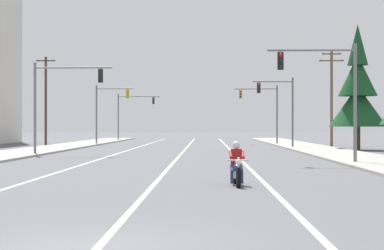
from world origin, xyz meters
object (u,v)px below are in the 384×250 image
Objects in this scene: utility_pole_left_far at (46,99)px; traffic_signal_near_left at (58,94)px; traffic_signal_mid_right at (281,103)px; utility_pole_right_far at (332,94)px; traffic_signal_far_right at (265,106)px; motorcycle_with_rider at (237,168)px; traffic_signal_near_right at (330,85)px; traffic_signal_mid_left at (107,106)px; conifer_tree_right_verge_far at (358,92)px; traffic_signal_far_left at (130,109)px.

traffic_signal_near_left is at bearing -75.28° from utility_pole_left_far.
traffic_signal_mid_right is 8.30m from utility_pole_right_far.
traffic_signal_mid_right is 11.77m from traffic_signal_far_right.
utility_pole_left_far is (-17.41, 48.05, 4.12)m from motorcycle_with_rider.
utility_pole_right_far is (11.11, 44.52, 4.43)m from motorcycle_with_rider.
traffic_signal_mid_right is at bearing 89.37° from traffic_signal_near_right.
traffic_signal_near_left is 26.25m from traffic_signal_mid_left.
motorcycle_with_rider is 38.93m from traffic_signal_mid_right.
conifer_tree_right_verge_far is (5.73, -4.31, 0.69)m from traffic_signal_mid_right.
motorcycle_with_rider is 46.10m from utility_pole_right_far.
traffic_signal_mid_left is 1.00× the size of traffic_signal_far_left.
traffic_signal_mid_left is (-16.99, 11.23, 0.02)m from traffic_signal_mid_right.
motorcycle_with_rider is 0.24× the size of utility_pole_left_far.
utility_pole_left_far is at bearing 154.08° from conifer_tree_right_verge_far.
traffic_signal_mid_left is at bearing 114.47° from traffic_signal_near_right.
utility_pole_left_far is at bearing 122.91° from traffic_signal_near_right.
traffic_signal_far_left is at bearing 132.29° from utility_pole_right_far.
traffic_signal_mid_left is at bearing -91.17° from traffic_signal_far_left.
motorcycle_with_rider is 0.35× the size of traffic_signal_far_left.
traffic_signal_mid_right is (5.62, 38.37, 3.43)m from motorcycle_with_rider.
conifer_tree_right_verge_far reaches higher than traffic_signal_mid_right.
utility_pole_right_far is 0.91× the size of conifer_tree_right_verge_far.
traffic_signal_mid_right is at bearing -61.39° from traffic_signal_far_left.
traffic_signal_mid_left is (-0.44, 26.25, -0.08)m from traffic_signal_near_left.
motorcycle_with_rider is at bearing -98.34° from traffic_signal_mid_right.
traffic_signal_near_right is at bearing -57.09° from utility_pole_left_far.
motorcycle_with_rider is 0.35× the size of traffic_signal_mid_left.
traffic_signal_mid_left reaches higher than motorcycle_with_rider.
utility_pole_right_far is at bearing -7.05° from utility_pole_left_far.
traffic_signal_mid_left and traffic_signal_far_left have the same top height.
traffic_signal_far_left is 41.30m from conifer_tree_right_verge_far.
traffic_signal_far_right and traffic_signal_far_left have the same top height.
traffic_signal_mid_right is at bearing 81.66° from motorcycle_with_rider.
traffic_signal_near_left and traffic_signal_mid_left have the same top height.
traffic_signal_near_right is 1.00× the size of traffic_signal_far_right.
traffic_signal_mid_right is at bearing -87.66° from traffic_signal_far_right.
conifer_tree_right_verge_far is at bearing 71.56° from motorcycle_with_rider.
traffic_signal_mid_right is at bearing -22.78° from utility_pole_left_far.
traffic_signal_mid_left is at bearing 145.63° from conifer_tree_right_verge_far.
traffic_signal_far_right is at bearing 136.75° from utility_pole_right_far.
traffic_signal_mid_left is 6.28m from utility_pole_left_far.
utility_pole_right_far is at bearing 75.98° from motorcycle_with_rider.
traffic_signal_near_right reaches higher than motorcycle_with_rider.
conifer_tree_right_verge_far is (22.28, 10.71, 0.58)m from traffic_signal_near_left.
traffic_signal_far_right is (16.51, 0.53, 0.04)m from traffic_signal_mid_left.
motorcycle_with_rider is at bearing -70.08° from utility_pole_left_far.
utility_pole_right_far is (22.03, 21.17, 0.89)m from traffic_signal_near_left.
traffic_signal_far_right is 1.00× the size of traffic_signal_far_left.
traffic_signal_near_right is at bearing -89.69° from traffic_signal_far_right.
traffic_signal_far_left is at bearing 106.27° from traffic_signal_near_right.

